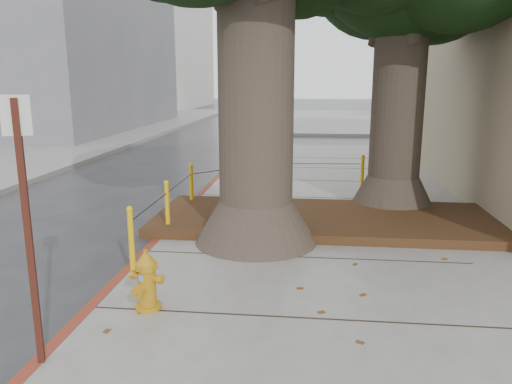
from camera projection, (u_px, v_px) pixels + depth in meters
The scene contains 11 objects.
ground at pixel (256, 327), 5.77m from camera, with size 140.00×140.00×0.00m, color #28282B.
sidewalk_far at pixel (391, 120), 34.20m from camera, with size 16.00×20.00×0.15m, color slate.
curb_red at pixel (155, 245), 8.40m from camera, with size 0.14×26.00×0.16m, color maroon.
planter_bed at pixel (326, 219), 9.41m from camera, with size 6.40×2.60×0.16m, color black.
building_far_grey at pixel (29, 20), 27.39m from camera, with size 12.00×16.00×12.00m, color slate.
building_far_white at pixel (136, 31), 49.57m from camera, with size 12.00×18.00×15.00m, color silver.
bollard_ring at pixel (237, 189), 9.96m from camera, with size 3.79×5.39×0.95m.
fire_hydrant at pixel (147, 281), 5.83m from camera, with size 0.39×0.38×0.73m.
signpost at pixel (27, 219), 4.49m from camera, with size 0.24×0.10×2.53m.
car_silver at pixel (436, 127), 23.61m from camera, with size 1.42×3.54×1.21m, color #A3A3A8.
car_dark at pixel (54, 121), 26.11m from camera, with size 1.90×4.67×1.36m, color black.
Camera 1 is at (0.58, -5.25, 2.81)m, focal length 35.00 mm.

